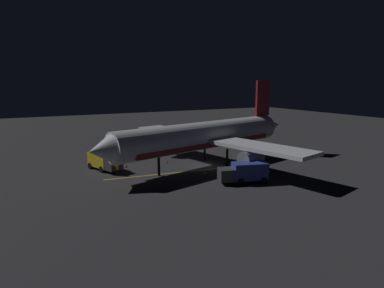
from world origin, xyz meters
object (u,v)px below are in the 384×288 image
at_px(airliner, 207,136).
at_px(traffic_cone_near_right, 126,165).
at_px(traffic_cone_near_left, 151,156).
at_px(ground_crew_worker, 117,169).
at_px(traffic_cone_under_wing, 204,173).
at_px(traffic_cone_far, 167,161).
at_px(catering_truck, 245,173).
at_px(baggage_truck, 104,162).

bearing_deg(airliner, traffic_cone_near_right, 68.34).
relative_size(traffic_cone_near_left, traffic_cone_near_right, 1.00).
relative_size(airliner, ground_crew_worker, 21.29).
height_order(ground_crew_worker, traffic_cone_near_left, ground_crew_worker).
bearing_deg(ground_crew_worker, airliner, -92.53).
distance_m(traffic_cone_near_left, traffic_cone_under_wing, 13.59).
height_order(traffic_cone_near_left, traffic_cone_under_wing, same).
bearing_deg(traffic_cone_far, traffic_cone_near_right, 86.55).
bearing_deg(catering_truck, traffic_cone_near_right, 37.10).
xyz_separation_m(baggage_truck, ground_crew_worker, (-3.77, -0.89, -0.36)).
relative_size(traffic_cone_near_left, traffic_cone_far, 1.00).
bearing_deg(traffic_cone_under_wing, traffic_cone_far, 11.96).
relative_size(baggage_truck, ground_crew_worker, 3.64).
xyz_separation_m(catering_truck, traffic_cone_near_left, (18.74, 5.34, -1.05)).
relative_size(ground_crew_worker, traffic_cone_under_wing, 3.16).
relative_size(airliner, catering_truck, 5.81).
distance_m(catering_truck, traffic_cone_under_wing, 6.14).
distance_m(ground_crew_worker, traffic_cone_near_right, 4.55).
xyz_separation_m(traffic_cone_near_left, traffic_cone_far, (-4.67, -0.79, 0.00)).
bearing_deg(ground_crew_worker, traffic_cone_near_right, -30.87).
bearing_deg(airliner, traffic_cone_under_wing, 146.62).
bearing_deg(ground_crew_worker, traffic_cone_near_left, -44.11).
height_order(catering_truck, traffic_cone_near_right, catering_truck).
bearing_deg(ground_crew_worker, traffic_cone_under_wing, -116.21).
bearing_deg(traffic_cone_under_wing, traffic_cone_near_right, 42.25).
distance_m(ground_crew_worker, traffic_cone_near_left, 11.37).
bearing_deg(traffic_cone_under_wing, catering_truck, -153.36).
xyz_separation_m(baggage_truck, traffic_cone_near_left, (4.38, -8.80, -0.99)).
distance_m(baggage_truck, traffic_cone_under_wing, 14.55).
bearing_deg(traffic_cone_near_right, baggage_truck, 91.68).
xyz_separation_m(airliner, traffic_cone_under_wing, (-4.59, 3.02, -4.18)).
bearing_deg(traffic_cone_near_right, catering_truck, -142.90).
bearing_deg(airliner, traffic_cone_near_left, 32.85).
relative_size(ground_crew_worker, traffic_cone_far, 3.16).
distance_m(ground_crew_worker, traffic_cone_under_wing, 11.75).
bearing_deg(ground_crew_worker, baggage_truck, 13.33).
xyz_separation_m(ground_crew_worker, traffic_cone_under_wing, (-5.18, -10.53, -0.64)).
relative_size(catering_truck, traffic_cone_under_wing, 11.60).
bearing_deg(traffic_cone_near_right, traffic_cone_under_wing, -137.75).
relative_size(traffic_cone_near_right, traffic_cone_under_wing, 1.00).
bearing_deg(traffic_cone_far, airliner, -130.02).
distance_m(baggage_truck, traffic_cone_near_left, 9.88).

